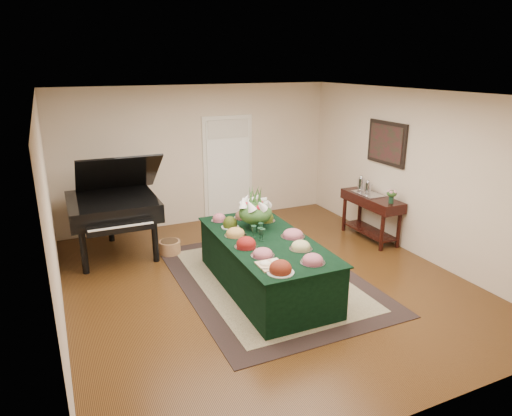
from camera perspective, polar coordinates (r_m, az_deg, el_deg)
name	(u,v)px	position (r m, az deg, el deg)	size (l,w,h in m)	color
ground	(264,281)	(6.85, 1.06, -9.10)	(6.00, 6.00, 0.00)	black
area_rug	(269,278)	(6.91, 1.59, -8.79)	(2.55, 3.57, 0.01)	black
kitchen_doorway	(228,169)	(9.31, -3.50, 4.86)	(1.05, 0.07, 2.10)	white
buffet_table	(265,264)	(6.50, 1.17, -6.95)	(1.22, 2.53, 0.75)	black
food_platters	(263,236)	(6.33, 0.86, -3.49)	(1.08, 2.32, 0.13)	silver
cutting_board	(270,263)	(5.55, 1.81, -6.83)	(0.31, 0.31, 0.10)	tan
green_goblets	(259,232)	(6.35, 0.42, -3.03)	(0.21, 0.30, 0.18)	#143421
floral_centerpiece	(255,209)	(6.66, -0.09, -0.10)	(0.51, 0.51, 0.51)	#143421
grand_piano	(113,205)	(7.83, -17.42, 0.30)	(1.51, 1.70, 1.72)	black
wicker_basket	(170,247)	(7.87, -10.72, -4.85)	(0.36, 0.36, 0.22)	#9F6940
mahogany_sideboard	(371,206)	(8.47, 14.23, 0.28)	(0.45, 1.30, 0.82)	black
tea_service	(365,186)	(8.55, 13.46, 2.63)	(0.34, 0.58, 0.30)	silver
pink_bouquet	(392,194)	(8.01, 16.60, 1.69)	(0.19, 0.19, 0.24)	#143421
wall_painting	(387,143)	(8.35, 16.01, 7.81)	(0.05, 0.95, 0.75)	black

